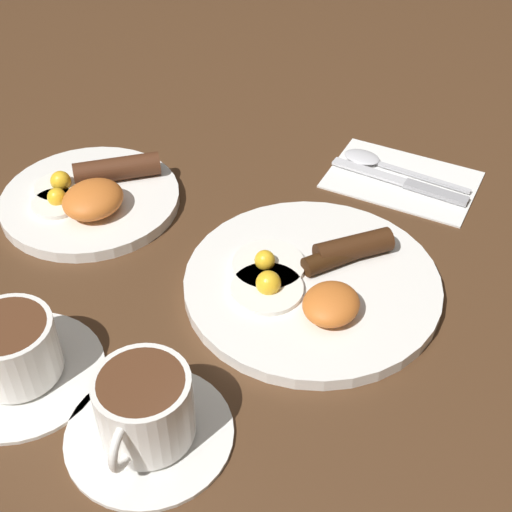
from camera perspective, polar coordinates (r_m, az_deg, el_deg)
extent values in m
plane|color=#4C301C|center=(0.80, 4.48, -2.64)|extent=(3.00, 3.00, 0.00)
cylinder|color=white|center=(0.79, 4.51, -2.26)|extent=(0.28, 0.28, 0.01)
cylinder|color=white|center=(0.77, 0.89, -2.63)|extent=(0.08, 0.08, 0.01)
sphere|color=yellow|center=(0.76, 1.00, -2.18)|extent=(0.03, 0.03, 0.03)
cylinder|color=white|center=(0.80, 1.01, -0.71)|extent=(0.08, 0.08, 0.01)
sphere|color=yellow|center=(0.79, 0.71, -0.34)|extent=(0.02, 0.02, 0.02)
ellipsoid|color=orange|center=(0.74, 6.03, -3.83)|extent=(0.06, 0.06, 0.03)
cylinder|color=#3E210F|center=(0.81, 7.81, 0.69)|extent=(0.09, 0.08, 0.03)
cylinder|color=#361D0B|center=(0.80, 6.74, 0.07)|extent=(0.09, 0.06, 0.02)
cylinder|color=white|center=(0.93, -13.10, 4.39)|extent=(0.23, 0.23, 0.01)
cylinder|color=white|center=(0.92, -15.71, 4.05)|extent=(0.06, 0.06, 0.01)
sphere|color=yellow|center=(0.92, -15.65, 4.56)|extent=(0.02, 0.02, 0.02)
cylinder|color=white|center=(0.95, -15.41, 5.33)|extent=(0.06, 0.06, 0.01)
sphere|color=yellow|center=(0.94, -15.36, 5.80)|extent=(0.03, 0.03, 0.03)
ellipsoid|color=orange|center=(0.89, -12.91, 4.44)|extent=(0.08, 0.07, 0.04)
cylinder|color=#4C2816|center=(0.94, -11.06, 6.86)|extent=(0.10, 0.10, 0.03)
cylinder|color=white|center=(0.67, -8.54, -13.80)|extent=(0.15, 0.15, 0.01)
cylinder|color=white|center=(0.64, -8.89, -11.80)|extent=(0.09, 0.09, 0.07)
cylinder|color=#56331E|center=(0.62, -9.20, -9.98)|extent=(0.08, 0.08, 0.00)
torus|color=white|center=(0.62, -10.57, -14.62)|extent=(0.05, 0.02, 0.05)
cylinder|color=white|center=(0.75, -18.29, -8.80)|extent=(0.16, 0.16, 0.01)
cylinder|color=white|center=(0.72, -18.88, -6.97)|extent=(0.09, 0.09, 0.06)
cylinder|color=#56331E|center=(0.70, -19.39, -5.38)|extent=(0.08, 0.08, 0.00)
cube|color=white|center=(0.98, 11.58, 6.06)|extent=(0.15, 0.20, 0.01)
cube|color=silver|center=(0.97, 9.02, 6.70)|extent=(0.02, 0.10, 0.00)
cube|color=#9E9EA3|center=(0.95, 14.20, 4.96)|extent=(0.02, 0.09, 0.01)
ellipsoid|color=silver|center=(1.00, 8.48, 7.84)|extent=(0.04, 0.05, 0.01)
cube|color=silver|center=(0.98, 13.25, 6.15)|extent=(0.01, 0.13, 0.00)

